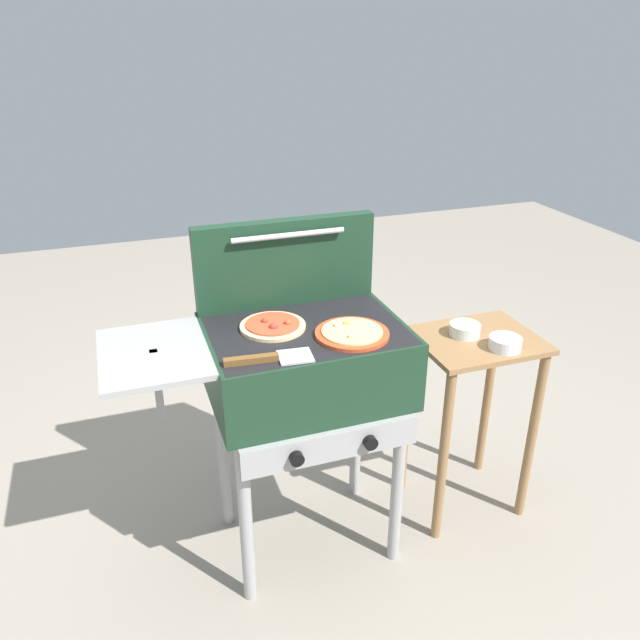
# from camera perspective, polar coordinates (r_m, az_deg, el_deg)

# --- Properties ---
(ground_plane) EXTENTS (8.00, 8.00, 0.00)m
(ground_plane) POSITION_cam_1_polar(r_m,az_deg,el_deg) (2.52, -1.14, -19.41)
(ground_plane) COLOR gray
(grill) EXTENTS (0.96, 0.53, 0.90)m
(grill) POSITION_cam_1_polar(r_m,az_deg,el_deg) (2.05, -1.65, -4.43)
(grill) COLOR #193823
(grill) RESTS_ON ground_plane
(grill_lid_open) EXTENTS (0.63, 0.08, 0.30)m
(grill_lid_open) POSITION_cam_1_polar(r_m,az_deg,el_deg) (2.12, -3.19, 5.36)
(grill_lid_open) COLOR #193823
(grill_lid_open) RESTS_ON grill
(pizza_pepperoni) EXTENTS (0.21, 0.21, 0.03)m
(pizza_pepperoni) POSITION_cam_1_polar(r_m,az_deg,el_deg) (1.99, -4.37, -0.52)
(pizza_pepperoni) COLOR beige
(pizza_pepperoni) RESTS_ON grill
(pizza_cheese) EXTENTS (0.24, 0.24, 0.04)m
(pizza_cheese) POSITION_cam_1_polar(r_m,az_deg,el_deg) (1.94, 2.96, -1.20)
(pizza_cheese) COLOR #C64723
(pizza_cheese) RESTS_ON grill
(spatula) EXTENTS (0.26, 0.10, 0.02)m
(spatula) POSITION_cam_1_polar(r_m,az_deg,el_deg) (1.80, -4.67, -3.54)
(spatula) COLOR #B7BABF
(spatula) RESTS_ON grill
(prep_table) EXTENTS (0.44, 0.36, 0.75)m
(prep_table) POSITION_cam_1_polar(r_m,az_deg,el_deg) (2.43, 13.80, -6.13)
(prep_table) COLOR olive
(prep_table) RESTS_ON ground_plane
(topping_bowl_near) EXTENTS (0.11, 0.11, 0.04)m
(topping_bowl_near) POSITION_cam_1_polar(r_m,az_deg,el_deg) (2.26, 16.70, -2.10)
(topping_bowl_near) COLOR silver
(topping_bowl_near) RESTS_ON prep_table
(topping_bowl_far) EXTENTS (0.11, 0.11, 0.04)m
(topping_bowl_far) POSITION_cam_1_polar(r_m,az_deg,el_deg) (2.32, 13.20, -0.91)
(topping_bowl_far) COLOR silver
(topping_bowl_far) RESTS_ON prep_table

